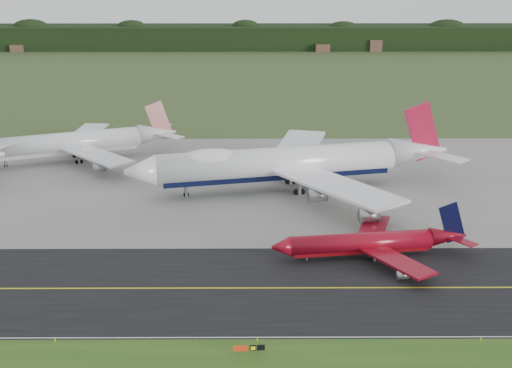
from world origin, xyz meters
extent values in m
plane|color=#344620|center=(0.00, 0.00, 0.00)|extent=(600.00, 600.00, 0.00)
cube|color=black|center=(0.00, -4.00, 0.01)|extent=(400.00, 32.00, 0.02)
cube|color=slate|center=(0.00, 51.00, 0.01)|extent=(400.00, 78.00, 0.01)
cube|color=#D3C613|center=(0.00, -4.00, 0.03)|extent=(400.00, 0.40, 0.00)
cube|color=silver|center=(0.00, -19.50, 0.03)|extent=(400.00, 0.25, 0.00)
cube|color=black|center=(0.00, 275.00, 6.00)|extent=(700.00, 24.00, 12.00)
cylinder|color=white|center=(3.40, 44.67, 6.72)|extent=(54.88, 18.42, 6.94)
cube|color=black|center=(3.40, 44.67, 4.47)|extent=(51.84, 16.14, 2.43)
cone|color=white|center=(-26.64, 38.13, 6.72)|extent=(8.15, 8.24, 6.94)
cone|color=white|center=(37.15, 52.03, 7.24)|extent=(15.57, 9.85, 6.94)
ellipsoid|color=white|center=(-11.55, 41.42, 8.63)|extent=(15.09, 8.78, 4.42)
cube|color=white|center=(15.97, 31.58, 5.51)|extent=(26.59, 30.58, 0.59)
cube|color=white|center=(9.38, 61.80, 5.51)|extent=(16.43, 32.34, 0.59)
cube|color=#BA1534|center=(37.91, 52.19, 11.96)|extent=(9.87, 2.67, 14.38)
cylinder|color=gray|center=(11.66, 31.33, 3.61)|extent=(4.32, 3.65, 2.91)
cylinder|color=gray|center=(5.36, 60.24, 3.61)|extent=(4.32, 3.65, 2.91)
cylinder|color=gray|center=(20.65, 19.53, 3.61)|extent=(4.32, 3.65, 2.91)
cylinder|color=gray|center=(8.63, 74.71, 3.61)|extent=(4.32, 3.65, 2.91)
cylinder|color=black|center=(-16.89, 40.25, 0.62)|extent=(1.34, 0.82, 1.25)
cylinder|color=slate|center=(8.49, 41.88, 2.32)|extent=(1.16, 1.16, 4.64)
cylinder|color=black|center=(8.49, 41.88, 0.62)|extent=(1.35, 0.88, 1.25)
cylinder|color=slate|center=(6.86, 49.34, 2.32)|extent=(1.16, 1.16, 4.64)
cylinder|color=black|center=(6.86, 49.34, 0.62)|extent=(1.35, 0.88, 1.25)
cylinder|color=maroon|center=(17.44, 8.14, 2.87)|extent=(26.24, 6.93, 3.52)
cube|color=maroon|center=(17.44, 8.14, 1.73)|extent=(24.83, 5.89, 1.23)
cone|color=maroon|center=(2.94, 6.20, 2.87)|extent=(3.69, 3.92, 3.52)
cone|color=maroon|center=(33.72, 10.32, 3.13)|extent=(7.27, 4.40, 3.52)
cube|color=maroon|center=(22.82, 1.56, 2.25)|extent=(11.76, 14.73, 0.40)
cube|color=maroon|center=(20.90, 15.91, 2.25)|extent=(8.81, 15.22, 0.40)
cube|color=black|center=(34.21, 10.39, 5.79)|extent=(5.54, 1.02, 8.01)
cylinder|color=gray|center=(23.02, -1.91, 1.29)|extent=(2.10, 1.72, 1.48)
cylinder|color=gray|center=(20.18, 19.31, 1.29)|extent=(2.10, 1.72, 1.48)
cylinder|color=black|center=(7.64, 6.83, 0.32)|extent=(0.67, 0.37, 0.63)
cylinder|color=slate|center=(19.75, 6.50, 0.91)|extent=(0.55, 0.55, 1.81)
cylinder|color=black|center=(19.75, 6.50, 0.32)|extent=(0.67, 0.40, 0.63)
cylinder|color=slate|center=(19.24, 10.34, 0.91)|extent=(0.55, 0.55, 1.81)
cylinder|color=black|center=(19.24, 10.34, 0.32)|extent=(0.67, 0.40, 0.63)
cylinder|color=white|center=(-50.66, 67.61, 5.01)|extent=(38.28, 18.21, 5.38)
cube|color=silver|center=(-50.66, 67.61, 3.26)|extent=(36.00, 16.28, 1.88)
cone|color=white|center=(-27.62, 75.91, 5.41)|extent=(11.44, 8.53, 5.38)
cube|color=white|center=(-40.51, 59.47, 4.07)|extent=(20.61, 20.67, 0.48)
cube|color=white|center=(-48.04, 80.35, 4.07)|extent=(8.97, 22.73, 0.48)
cube|color=#B9120D|center=(-27.06, 76.12, 8.91)|extent=(7.13, 2.92, 10.70)
cylinder|color=gray|center=(-39.01, 54.37, 2.60)|extent=(3.53, 3.12, 2.26)
cylinder|color=gray|center=(-50.14, 85.23, 2.60)|extent=(3.53, 3.12, 2.26)
cylinder|color=black|center=(-64.51, 62.61, 0.48)|extent=(1.06, 0.74, 0.97)
cylinder|color=slate|center=(-46.74, 65.87, 1.70)|extent=(0.96, 0.96, 3.40)
cylinder|color=black|center=(-46.74, 65.87, 0.48)|extent=(1.08, 0.78, 0.97)
cylinder|color=slate|center=(-48.75, 71.44, 1.70)|extent=(0.96, 0.96, 3.40)
cylinder|color=black|center=(-48.75, 71.44, 0.48)|extent=(1.08, 0.78, 0.97)
cylinder|color=slate|center=(-4.00, -24.10, 0.32)|extent=(0.11, 0.11, 0.63)
cylinder|color=slate|center=(-1.28, -23.90, 0.32)|extent=(0.11, 0.11, 0.63)
cube|color=#A1250C|center=(-3.73, -24.08, 1.04)|extent=(2.00, 0.31, 0.82)
cube|color=black|center=(-2.01, -23.95, 1.04)|extent=(0.92, 0.23, 0.82)
cube|color=black|center=(-0.92, -23.87, 1.04)|extent=(1.10, 0.24, 0.82)
cylinder|color=yellow|center=(-30.28, -20.50, 0.25)|extent=(0.16, 0.16, 0.50)
cylinder|color=yellow|center=(-1.40, -20.50, 0.25)|extent=(0.16, 0.16, 0.50)
cylinder|color=yellow|center=(30.62, -20.50, 0.25)|extent=(0.16, 0.16, 0.50)
camera|label=1|loc=(-2.02, -109.60, 54.11)|focal=50.00mm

